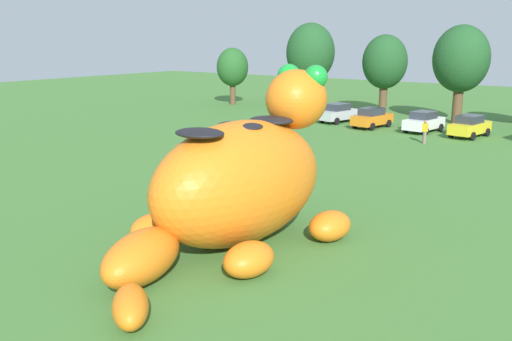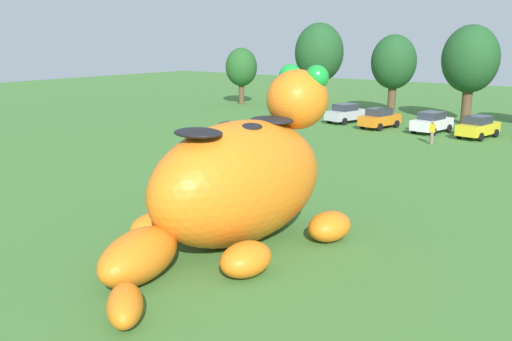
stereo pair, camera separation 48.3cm
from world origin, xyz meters
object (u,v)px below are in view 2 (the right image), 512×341
at_px(giant_inflatable_creature, 240,180).
at_px(car_orange, 380,118).
at_px(spectator_near_inflatable, 432,133).
at_px(spectator_mid_field, 192,178).
at_px(car_yellow, 478,127).
at_px(car_silver, 346,113).
at_px(car_white, 432,122).

height_order(giant_inflatable_creature, car_orange, giant_inflatable_creature).
height_order(car_orange, spectator_near_inflatable, car_orange).
height_order(giant_inflatable_creature, spectator_mid_field, giant_inflatable_creature).
bearing_deg(car_yellow, spectator_near_inflatable, -111.49).
distance_m(spectator_near_inflatable, spectator_mid_field, 20.81).
bearing_deg(spectator_near_inflatable, car_orange, 143.91).
relative_size(giant_inflatable_creature, car_yellow, 2.95).
distance_m(car_silver, spectator_near_inflatable, 11.54).
xyz_separation_m(car_orange, car_white, (4.39, 0.37, 0.00)).
bearing_deg(car_silver, car_orange, -16.22).
bearing_deg(spectator_mid_field, car_white, 84.11).
relative_size(spectator_near_inflatable, spectator_mid_field, 1.00).
bearing_deg(car_silver, spectator_mid_field, -77.83).
relative_size(giant_inflatable_creature, car_orange, 2.97).
bearing_deg(car_silver, spectator_near_inflatable, -29.36).
bearing_deg(giant_inflatable_creature, car_orange, 105.09).
xyz_separation_m(car_orange, car_yellow, (8.09, 0.16, 0.00)).
distance_m(car_yellow, spectator_near_inflatable, 5.06).
height_order(giant_inflatable_creature, car_white, giant_inflatable_creature).
bearing_deg(car_silver, car_yellow, -4.56).
distance_m(giant_inflatable_creature, car_white, 29.01).
bearing_deg(car_orange, car_yellow, 1.14).
bearing_deg(car_yellow, car_orange, -178.86).
xyz_separation_m(car_white, spectator_mid_field, (-2.61, -25.24, -0.01)).
relative_size(car_silver, car_yellow, 1.01).
distance_m(car_white, spectator_near_inflatable, 5.25).
xyz_separation_m(car_silver, spectator_near_inflatable, (10.06, -5.66, -0.01)).
bearing_deg(car_silver, car_white, -5.16).
distance_m(car_orange, spectator_mid_field, 24.93).
bearing_deg(spectator_near_inflatable, car_silver, 150.64).
height_order(car_yellow, spectator_mid_field, car_yellow).
distance_m(car_white, car_yellow, 3.71).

